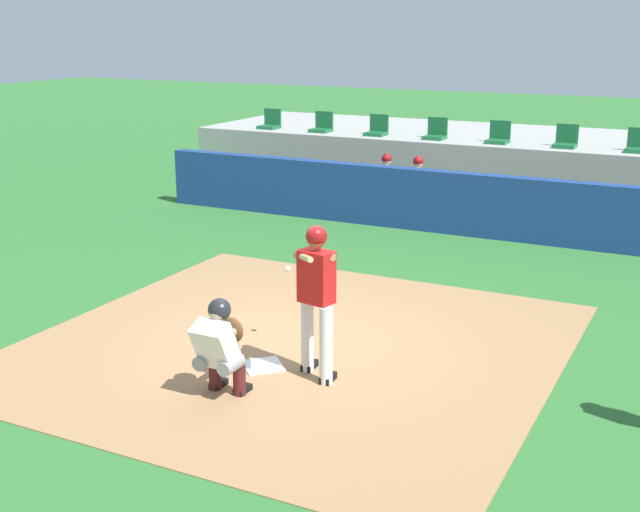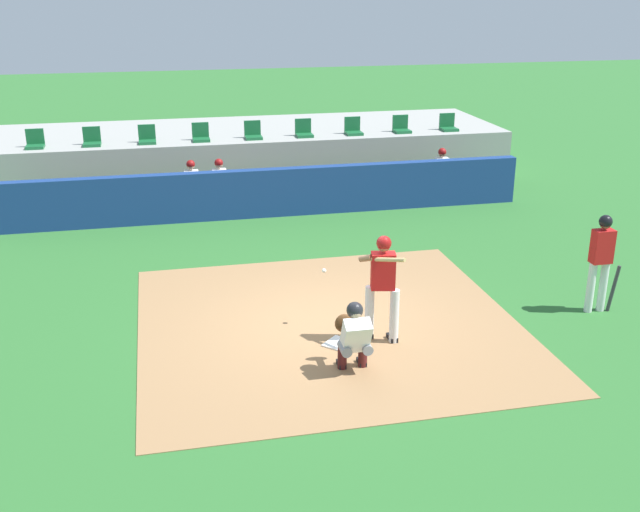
{
  "view_description": "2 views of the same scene",
  "coord_description": "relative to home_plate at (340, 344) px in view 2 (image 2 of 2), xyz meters",
  "views": [
    {
      "loc": [
        4.71,
        -8.61,
        3.94
      ],
      "look_at": [
        0.0,
        0.7,
        1.0
      ],
      "focal_mm": 46.51,
      "sensor_mm": 36.0,
      "label": 1
    },
    {
      "loc": [
        -2.67,
        -11.41,
        5.54
      ],
      "look_at": [
        0.0,
        0.7,
        1.0
      ],
      "focal_mm": 42.29,
      "sensor_mm": 36.0,
      "label": 2
    }
  ],
  "objects": [
    {
      "name": "ground_plane",
      "position": [
        0.0,
        0.8,
        -0.02
      ],
      "size": [
        80.0,
        80.0,
        0.0
      ],
      "primitive_type": "plane",
      "color": "#2D6B2D"
    },
    {
      "name": "dirt_infield",
      "position": [
        0.0,
        0.8,
        -0.02
      ],
      "size": [
        6.4,
        6.4,
        0.01
      ],
      "primitive_type": "cube",
      "color": "#9E754C",
      "rests_on": "ground"
    },
    {
      "name": "home_plate",
      "position": [
        0.0,
        0.0,
        0.0
      ],
      "size": [
        0.62,
        0.62,
        0.02
      ],
      "primitive_type": "cube",
      "rotation": [
        0.0,
        0.0,
        0.79
      ],
      "color": "white",
      "rests_on": "dirt_infield"
    },
    {
      "name": "batter_at_plate",
      "position": [
        0.69,
        0.03,
        1.01
      ],
      "size": [
        0.63,
        0.82,
        1.8
      ],
      "color": "silver",
      "rests_on": "ground"
    },
    {
      "name": "catcher_crouched",
      "position": [
        -0.01,
        -0.86,
        0.59
      ],
      "size": [
        0.48,
        2.02,
        1.13
      ],
      "color": "gray",
      "rests_on": "ground"
    },
    {
      "name": "on_deck_batter",
      "position": [
        4.76,
        0.33,
        1.0
      ],
      "size": [
        0.58,
        0.23,
        1.79
      ],
      "color": "silver",
      "rests_on": "ground"
    },
    {
      "name": "dugout_wall",
      "position": [
        0.0,
        7.3,
        0.58
      ],
      "size": [
        13.0,
        0.3,
        1.2
      ],
      "primitive_type": "cube",
      "color": "navy",
      "rests_on": "ground"
    },
    {
      "name": "dugout_bench",
      "position": [
        0.0,
        8.3,
        0.2
      ],
      "size": [
        11.8,
        0.44,
        0.45
      ],
      "primitive_type": "cube",
      "color": "olive",
      "rests_on": "ground"
    },
    {
      "name": "dugout_player_0",
      "position": [
        -1.85,
        8.14,
        0.65
      ],
      "size": [
        0.49,
        0.7,
        1.3
      ],
      "color": "#939399",
      "rests_on": "ground"
    },
    {
      "name": "dugout_player_1",
      "position": [
        -1.15,
        8.14,
        0.65
      ],
      "size": [
        0.49,
        0.7,
        1.3
      ],
      "color": "#939399",
      "rests_on": "ground"
    },
    {
      "name": "dugout_player_2",
      "position": [
        4.88,
        8.14,
        0.65
      ],
      "size": [
        0.49,
        0.7,
        1.3
      ],
      "color": "#939399",
      "rests_on": "ground"
    },
    {
      "name": "stands_platform",
      "position": [
        0.0,
        11.7,
        0.68
      ],
      "size": [
        15.0,
        4.4,
        1.4
      ],
      "primitive_type": "cube",
      "color": "#9E9E99",
      "rests_on": "ground"
    },
    {
      "name": "stadium_seat_0",
      "position": [
        -5.78,
        10.18,
        1.51
      ],
      "size": [
        0.46,
        0.46,
        0.48
      ],
      "color": "#196033",
      "rests_on": "stands_platform"
    },
    {
      "name": "stadium_seat_1",
      "position": [
        -4.33,
        10.18,
        1.51
      ],
      "size": [
        0.46,
        0.46,
        0.48
      ],
      "color": "#196033",
      "rests_on": "stands_platform"
    },
    {
      "name": "stadium_seat_2",
      "position": [
        -2.89,
        10.18,
        1.51
      ],
      "size": [
        0.46,
        0.46,
        0.48
      ],
      "color": "#196033",
      "rests_on": "stands_platform"
    },
    {
      "name": "stadium_seat_3",
      "position": [
        -1.44,
        10.18,
        1.51
      ],
      "size": [
        0.46,
        0.46,
        0.48
      ],
      "color": "#196033",
      "rests_on": "stands_platform"
    },
    {
      "name": "stadium_seat_4",
      "position": [
        0.0,
        10.18,
        1.51
      ],
      "size": [
        0.46,
        0.46,
        0.48
      ],
      "color": "#196033",
      "rests_on": "stands_platform"
    },
    {
      "name": "stadium_seat_5",
      "position": [
        1.44,
        10.18,
        1.51
      ],
      "size": [
        0.46,
        0.46,
        0.48
      ],
      "color": "#196033",
      "rests_on": "stands_platform"
    },
    {
      "name": "stadium_seat_6",
      "position": [
        2.89,
        10.18,
        1.51
      ],
      "size": [
        0.46,
        0.46,
        0.48
      ],
      "color": "#196033",
      "rests_on": "stands_platform"
    },
    {
      "name": "stadium_seat_7",
      "position": [
        4.33,
        10.18,
        1.51
      ],
      "size": [
        0.46,
        0.46,
        0.48
      ],
      "color": "#196033",
      "rests_on": "stands_platform"
    },
    {
      "name": "stadium_seat_8",
      "position": [
        5.78,
        10.18,
        1.51
      ],
      "size": [
        0.46,
        0.46,
        0.48
      ],
      "color": "#196033",
      "rests_on": "stands_platform"
    }
  ]
}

